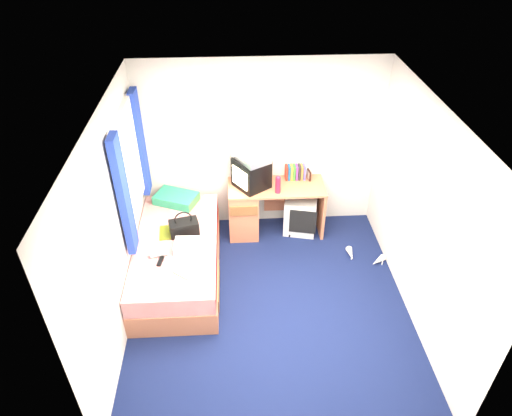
{
  "coord_description": "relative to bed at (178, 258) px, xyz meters",
  "views": [
    {
      "loc": [
        -0.38,
        -3.7,
        4.07
      ],
      "look_at": [
        -0.12,
        0.7,
        0.91
      ],
      "focal_mm": 32.0,
      "sensor_mm": 36.0,
      "label": 1
    }
  ],
  "objects": [
    {
      "name": "picture_frame",
      "position": [
        1.75,
        0.96,
        0.55
      ],
      "size": [
        0.04,
        0.12,
        0.14
      ],
      "primitive_type": "cube",
      "rotation": [
        0.0,
        0.0,
        0.18
      ],
      "color": "black",
      "rests_on": "desk"
    },
    {
      "name": "white_heels",
      "position": [
        2.41,
        0.12,
        -0.23
      ],
      "size": [
        0.49,
        0.37,
        0.09
      ],
      "color": "white",
      "rests_on": "ground"
    },
    {
      "name": "bed",
      "position": [
        0.0,
        0.0,
        0.0
      ],
      "size": [
        1.01,
        2.0,
        0.54
      ],
      "color": "#C27350",
      "rests_on": "ground"
    },
    {
      "name": "crt_tv",
      "position": [
        0.96,
        0.84,
        0.68
      ],
      "size": [
        0.54,
        0.55,
        0.4
      ],
      "rotation": [
        0.0,
        0.0,
        -0.96
      ],
      "color": "black",
      "rests_on": "desk"
    },
    {
      "name": "book_row",
      "position": [
        1.57,
        1.0,
        0.58
      ],
      "size": [
        0.27,
        0.13,
        0.2
      ],
      "color": "maroon",
      "rests_on": "desk"
    },
    {
      "name": "storage_cube",
      "position": [
        1.65,
        0.83,
        0.0
      ],
      "size": [
        0.52,
        0.52,
        0.54
      ],
      "primitive_type": "cube",
      "rotation": [
        0.0,
        0.0,
        -0.22
      ],
      "color": "silver",
      "rests_on": "ground"
    },
    {
      "name": "desk",
      "position": [
        1.02,
        0.84,
        0.14
      ],
      "size": [
        1.3,
        0.55,
        0.75
      ],
      "color": "#C27350",
      "rests_on": "ground"
    },
    {
      "name": "vcr",
      "position": [
        0.96,
        0.84,
        0.93
      ],
      "size": [
        0.52,
        0.57,
        0.09
      ],
      "primitive_type": "cube",
      "rotation": [
        0.0,
        0.0,
        -1.03
      ],
      "color": "silver",
      "rests_on": "crt_tv"
    },
    {
      "name": "remote_control",
      "position": [
        -0.14,
        -0.37,
        0.28
      ],
      "size": [
        0.08,
        0.17,
        0.02
      ],
      "primitive_type": "cube",
      "rotation": [
        0.0,
        0.0,
        -0.17
      ],
      "color": "black",
      "rests_on": "bed"
    },
    {
      "name": "towel",
      "position": [
        0.16,
        -0.17,
        0.32
      ],
      "size": [
        0.32,
        0.27,
        0.1
      ],
      "primitive_type": "cube",
      "rotation": [
        0.0,
        0.0,
        -0.05
      ],
      "color": "white",
      "rests_on": "bed"
    },
    {
      "name": "magazine",
      "position": [
        -0.11,
        0.16,
        0.28
      ],
      "size": [
        0.23,
        0.3,
        0.01
      ],
      "primitive_type": "cube",
      "rotation": [
        0.0,
        0.0,
        0.08
      ],
      "color": "#BFD617",
      "rests_on": "bed"
    },
    {
      "name": "room_shell",
      "position": [
        1.1,
        -0.6,
        1.18
      ],
      "size": [
        3.4,
        3.4,
        3.4
      ],
      "color": "white",
      "rests_on": "ground"
    },
    {
      "name": "pink_water_bottle",
      "position": [
        1.3,
        0.66,
        0.59
      ],
      "size": [
        0.08,
        0.08,
        0.22
      ],
      "primitive_type": "cylinder",
      "rotation": [
        0.0,
        0.0,
        0.15
      ],
      "color": "red",
      "rests_on": "desk"
    },
    {
      "name": "colour_swatch_fan",
      "position": [
        0.11,
        -0.6,
        0.28
      ],
      "size": [
        0.21,
        0.18,
        0.01
      ],
      "primitive_type": "cube",
      "rotation": [
        0.0,
        0.0,
        -0.67
      ],
      "color": "gold",
      "rests_on": "bed"
    },
    {
      "name": "aerosol_can",
      "position": [
        1.21,
        0.9,
        0.58
      ],
      "size": [
        0.07,
        0.07,
        0.19
      ],
      "primitive_type": "cylinder",
      "rotation": [
        0.0,
        0.0,
        0.28
      ],
      "color": "silver",
      "rests_on": "desk"
    },
    {
      "name": "water_bottle",
      "position": [
        -0.17,
        -0.27,
        0.31
      ],
      "size": [
        0.21,
        0.12,
        0.07
      ],
      "primitive_type": "cylinder",
      "rotation": [
        0.0,
        1.57,
        0.27
      ],
      "color": "silver",
      "rests_on": "bed"
    },
    {
      "name": "pillow",
      "position": [
        -0.06,
        0.82,
        0.33
      ],
      "size": [
        0.64,
        0.53,
        0.12
      ],
      "primitive_type": "cube",
      "rotation": [
        0.0,
        0.0,
        -0.39
      ],
      "color": "teal",
      "rests_on": "bed"
    },
    {
      "name": "window_assembly",
      "position": [
        -0.45,
        0.3,
        1.15
      ],
      "size": [
        0.11,
        1.42,
        1.4
      ],
      "color": "silver",
      "rests_on": "room_shell"
    },
    {
      "name": "handbag",
      "position": [
        0.1,
        0.14,
        0.37
      ],
      "size": [
        0.39,
        0.27,
        0.32
      ],
      "rotation": [
        0.0,
        0.0,
        0.23
      ],
      "color": "black",
      "rests_on": "bed"
    },
    {
      "name": "ground",
      "position": [
        1.1,
        -0.6,
        -0.27
      ],
      "size": [
        3.4,
        3.4,
        0.0
      ],
      "primitive_type": "plane",
      "color": "#0C1438",
      "rests_on": "ground"
    }
  ]
}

